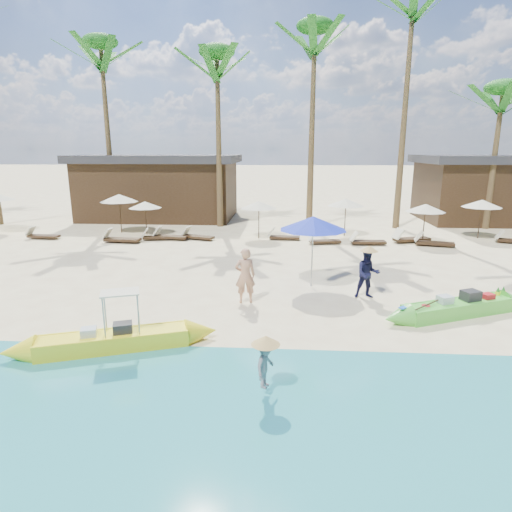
# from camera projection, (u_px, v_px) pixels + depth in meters

# --- Properties ---
(ground) EXTENTS (240.00, 240.00, 0.00)m
(ground) POSITION_uv_depth(u_px,v_px,m) (262.00, 311.00, 12.74)
(ground) COLOR beige
(ground) RESTS_ON ground
(wet_sand_strip) EXTENTS (240.00, 4.50, 0.01)m
(wet_sand_strip) POSITION_uv_depth(u_px,v_px,m) (248.00, 410.00, 7.90)
(wet_sand_strip) COLOR tan
(wet_sand_strip) RESTS_ON ground
(green_canoe) EXTENTS (5.23, 2.50, 0.70)m
(green_canoe) POSITION_uv_depth(u_px,v_px,m) (457.00, 308.00, 12.35)
(green_canoe) COLOR #50C43B
(green_canoe) RESTS_ON ground
(yellow_canoe) EXTENTS (5.36, 2.16, 1.44)m
(yellow_canoe) POSITION_uv_depth(u_px,v_px,m) (114.00, 340.00, 10.24)
(yellow_canoe) COLOR yellow
(yellow_canoe) RESTS_ON ground
(tourist) EXTENTS (0.71, 0.53, 1.75)m
(tourist) POSITION_uv_depth(u_px,v_px,m) (245.00, 276.00, 13.26)
(tourist) COLOR tan
(tourist) RESTS_ON ground
(vendor_green) EXTENTS (0.80, 0.64, 1.61)m
(vendor_green) POSITION_uv_depth(u_px,v_px,m) (368.00, 274.00, 13.70)
(vendor_green) COLOR black
(vendor_green) RESTS_ON ground
(vendor_yellow) EXTENTS (0.55, 0.71, 0.96)m
(vendor_yellow) POSITION_uv_depth(u_px,v_px,m) (266.00, 365.00, 8.22)
(vendor_yellow) COLOR gray
(vendor_yellow) RESTS_ON ground
(blue_umbrella) EXTENTS (2.30, 2.30, 2.48)m
(blue_umbrella) POSITION_uv_depth(u_px,v_px,m) (313.00, 223.00, 14.51)
(blue_umbrella) COLOR #99999E
(blue_umbrella) RESTS_ON ground
(resort_parasol_3) EXTENTS (2.14, 2.14, 2.21)m
(resort_parasol_3) POSITION_uv_depth(u_px,v_px,m) (119.00, 198.00, 24.23)
(resort_parasol_3) COLOR #352415
(resort_parasol_3) RESTS_ON ground
(lounger_3_left) EXTENTS (1.78, 0.66, 0.59)m
(lounger_3_left) POSITION_uv_depth(u_px,v_px,m) (41.00, 235.00, 22.94)
(lounger_3_left) COLOR #352415
(lounger_3_left) RESTS_ON ground
(lounger_3_right) EXTENTS (1.96, 0.72, 0.65)m
(lounger_3_right) POSITION_uv_depth(u_px,v_px,m) (120.00, 238.00, 22.00)
(lounger_3_right) COLOR #352415
(lounger_3_right) RESTS_ON ground
(resort_parasol_4) EXTENTS (1.81, 1.81, 1.87)m
(resort_parasol_4) POSITION_uv_depth(u_px,v_px,m) (145.00, 205.00, 23.70)
(resort_parasol_4) COLOR #352415
(resort_parasol_4) RESTS_ON ground
(lounger_4_left) EXTENTS (1.77, 0.79, 0.58)m
(lounger_4_left) POSITION_uv_depth(u_px,v_px,m) (156.00, 236.00, 22.62)
(lounger_4_left) COLOR #352415
(lounger_4_left) RESTS_ON ground
(lounger_4_right) EXTENTS (1.91, 0.78, 0.63)m
(lounger_4_right) POSITION_uv_depth(u_px,v_px,m) (169.00, 236.00, 22.72)
(lounger_4_right) COLOR #352415
(lounger_4_right) RESTS_ON ground
(resort_parasol_5) EXTENTS (1.95, 1.95, 2.01)m
(resort_parasol_5) POSITION_uv_depth(u_px,v_px,m) (259.00, 205.00, 22.68)
(resort_parasol_5) COLOR #352415
(resort_parasol_5) RESTS_ON ground
(lounger_5_left) EXTENTS (1.83, 1.08, 0.60)m
(lounger_5_left) POSITION_uv_depth(u_px,v_px,m) (196.00, 236.00, 22.78)
(lounger_5_left) COLOR #352415
(lounger_5_left) RESTS_ON ground
(resort_parasol_6) EXTENTS (2.01, 2.01, 2.07)m
(resort_parasol_6) POSITION_uv_depth(u_px,v_px,m) (346.00, 202.00, 23.27)
(resort_parasol_6) COLOR #352415
(resort_parasol_6) RESTS_ON ground
(lounger_6_left) EXTENTS (1.70, 0.62, 0.57)m
(lounger_6_left) POSITION_uv_depth(u_px,v_px,m) (282.00, 236.00, 22.70)
(lounger_6_left) COLOR #352415
(lounger_6_left) RESTS_ON ground
(lounger_6_right) EXTENTS (1.71, 0.75, 0.56)m
(lounger_6_right) POSITION_uv_depth(u_px,v_px,m) (323.00, 240.00, 21.66)
(lounger_6_right) COLOR #352415
(lounger_6_right) RESTS_ON ground
(resort_parasol_7) EXTENTS (1.96, 1.96, 2.02)m
(resort_parasol_7) POSITION_uv_depth(u_px,v_px,m) (426.00, 208.00, 21.42)
(resort_parasol_7) COLOR #352415
(resort_parasol_7) RESTS_ON ground
(lounger_7_left) EXTENTS (1.81, 0.64, 0.61)m
(lounger_7_left) POSITION_uv_depth(u_px,v_px,m) (366.00, 241.00, 21.48)
(lounger_7_left) COLOR #352415
(lounger_7_left) RESTS_ON ground
(lounger_7_right) EXTENTS (2.06, 1.14, 0.67)m
(lounger_7_right) POSITION_uv_depth(u_px,v_px,m) (409.00, 238.00, 22.02)
(lounger_7_right) COLOR #352415
(lounger_7_right) RESTS_ON ground
(resort_parasol_8) EXTENTS (2.02, 2.02, 2.08)m
(resort_parasol_8) POSITION_uv_depth(u_px,v_px,m) (482.00, 204.00, 22.69)
(resort_parasol_8) COLOR #352415
(resort_parasol_8) RESTS_ON ground
(lounger_8_left) EXTENTS (1.96, 1.02, 0.64)m
(lounger_8_left) POSITION_uv_depth(u_px,v_px,m) (432.00, 242.00, 21.21)
(lounger_8_left) COLOR #352415
(lounger_8_left) RESTS_ON ground
(palm_2) EXTENTS (2.08, 2.08, 11.33)m
(palm_2) POSITION_uv_depth(u_px,v_px,m) (103.00, 72.00, 25.76)
(palm_2) COLOR brown
(palm_2) RESTS_ON ground
(palm_3) EXTENTS (2.08, 2.08, 10.52)m
(palm_3) POSITION_uv_depth(u_px,v_px,m) (217.00, 80.00, 24.68)
(palm_3) COLOR brown
(palm_3) RESTS_ON ground
(palm_4) EXTENTS (2.08, 2.08, 11.70)m
(palm_4) POSITION_uv_depth(u_px,v_px,m) (314.00, 61.00, 23.87)
(palm_4) COLOR brown
(palm_4) RESTS_ON ground
(palm_5) EXTENTS (2.08, 2.08, 13.60)m
(palm_5) POSITION_uv_depth(u_px,v_px,m) (411.00, 35.00, 23.56)
(palm_5) COLOR brown
(palm_5) RESTS_ON ground
(palm_6) EXTENTS (2.08, 2.08, 8.51)m
(palm_6) POSITION_uv_depth(u_px,v_px,m) (501.00, 106.00, 24.27)
(palm_6) COLOR brown
(palm_6) RESTS_ON ground
(pavilion_west) EXTENTS (10.80, 6.60, 4.30)m
(pavilion_west) POSITION_uv_depth(u_px,v_px,m) (160.00, 186.00, 29.65)
(pavilion_west) COLOR #352415
(pavilion_west) RESTS_ON ground
(pavilion_east) EXTENTS (8.80, 6.60, 4.30)m
(pavilion_east) POSITION_uv_depth(u_px,v_px,m) (487.00, 188.00, 28.26)
(pavilion_east) COLOR #352415
(pavilion_east) RESTS_ON ground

